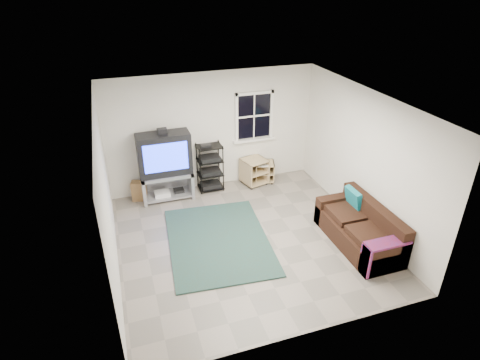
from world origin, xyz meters
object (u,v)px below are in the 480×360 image
object	(u,v)px
side_table_right	(264,170)
av_rack	(210,170)
sofa	(360,230)
tv_unit	(165,161)
side_table_left	(253,170)

from	to	relation	value
side_table_right	av_rack	bearing A→B (deg)	-179.96
sofa	side_table_right	bearing A→B (deg)	104.79
tv_unit	sofa	world-z (taller)	tv_unit
side_table_left	sofa	xyz separation A→B (m)	(1.03, -2.80, -0.03)
av_rack	sofa	distance (m)	3.49
tv_unit	side_table_right	size ratio (longest dim) A/B	2.98
tv_unit	side_table_right	xyz separation A→B (m)	(2.28, 0.08, -0.60)
tv_unit	sofa	bearing A→B (deg)	-42.21
side_table_left	side_table_right	xyz separation A→B (m)	(0.29, 0.02, -0.05)
side_table_right	sofa	distance (m)	2.92
tv_unit	side_table_left	distance (m)	2.07
tv_unit	sofa	xyz separation A→B (m)	(3.03, -2.75, -0.58)
side_table_right	sofa	bearing A→B (deg)	-75.21
sofa	tv_unit	bearing A→B (deg)	137.79
av_rack	side_table_right	world-z (taller)	av_rack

